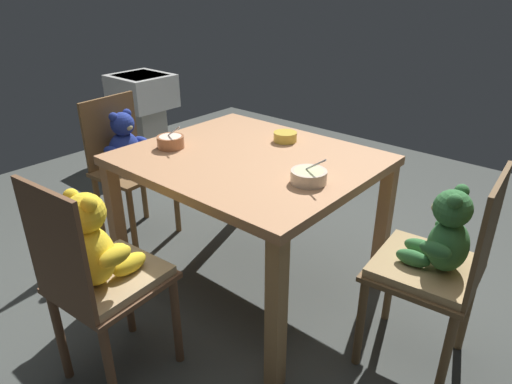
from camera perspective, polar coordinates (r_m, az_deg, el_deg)
name	(u,v)px	position (r m, az deg, el deg)	size (l,w,h in m)	color
ground_plane	(250,286)	(2.59, -0.74, -11.62)	(5.20, 5.20, 0.04)	#454945
dining_table	(249,174)	(2.24, -0.83, 2.24)	(1.14, 0.98, 0.75)	tan
teddy_chair_near_left	(127,154)	(2.90, -15.77, 4.58)	(0.41, 0.45, 0.88)	brown
teddy_chair_near_right	(440,254)	(1.95, 21.84, -7.19)	(0.44, 0.45, 0.92)	brown
teddy_chair_near_front	(97,263)	(1.83, -19.11, -8.31)	(0.41, 0.43, 0.93)	brown
porridge_bowl_terracotta_near_left	(171,142)	(2.35, -10.56, 6.18)	(0.15, 0.14, 0.13)	#B06C46
porridge_bowl_yellow_far_center	(286,137)	(2.41, 3.71, 6.88)	(0.12, 0.12, 0.05)	gold
porridge_bowl_cream_near_right	(309,176)	(1.93, 6.57, 1.96)	(0.16, 0.15, 0.13)	beige
sink_basin	(143,103)	(4.32, -13.85, 10.66)	(0.49, 0.46, 0.74)	#B7B2A8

